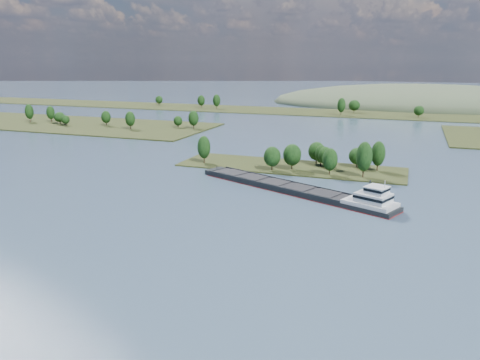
% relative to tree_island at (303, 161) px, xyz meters
% --- Properties ---
extents(ground, '(1800.00, 1800.00, 0.00)m').
position_rel_tree_island_xyz_m(ground, '(-6.01, -59.08, -3.83)').
color(ground, '#384C61').
rests_on(ground, ground).
extents(tree_island, '(100.00, 30.00, 15.81)m').
position_rel_tree_island_xyz_m(tree_island, '(0.00, 0.00, 0.00)').
color(tree_island, '#262D14').
rests_on(tree_island, ground).
extents(left_bank, '(300.00, 80.00, 16.18)m').
position_rel_tree_island_xyz_m(left_bank, '(-234.87, 80.99, -2.92)').
color(left_bank, '#262D14').
rests_on(left_bank, ground).
extents(back_shoreline, '(900.00, 60.00, 15.79)m').
position_rel_tree_island_xyz_m(back_shoreline, '(2.10, 220.81, -3.09)').
color(back_shoreline, '#262D14').
rests_on(back_shoreline, ground).
extents(hill_west, '(320.00, 160.00, 44.00)m').
position_rel_tree_island_xyz_m(hill_west, '(53.99, 320.92, -3.83)').
color(hill_west, '#3C4932').
rests_on(hill_west, ground).
extents(cargo_barge, '(80.00, 41.48, 11.20)m').
position_rel_tree_island_xyz_m(cargo_barge, '(8.85, -38.33, -2.42)').
color(cargo_barge, black).
rests_on(cargo_barge, ground).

